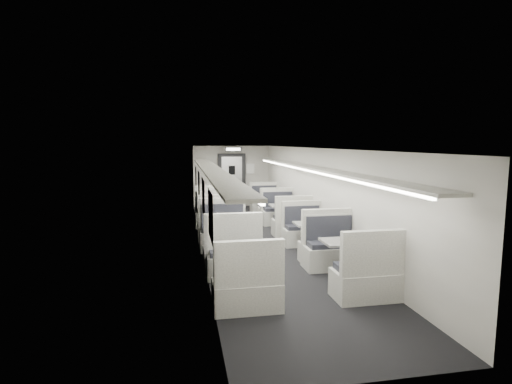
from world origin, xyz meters
name	(u,v)px	position (x,y,z in m)	size (l,w,h in m)	color
room	(261,197)	(0.00, 0.00, 1.20)	(3.24, 12.24, 2.64)	black
booth_left_a	(212,209)	(-1.00, 3.18, 0.37)	(1.01, 2.05, 1.10)	white
booth_left_b	(217,219)	(-1.00, 1.36, 0.41)	(1.14, 2.31, 1.23)	white
booth_left_c	(227,241)	(-1.00, -1.23, 0.41)	(1.12, 2.27, 1.22)	white
booth_left_d	(240,269)	(-1.00, -3.12, 0.38)	(1.05, 2.12, 1.14)	white
booth_right_a	(269,206)	(1.00, 3.59, 0.37)	(1.01, 2.05, 1.10)	white
booth_right_b	(285,217)	(1.00, 1.47, 0.38)	(1.04, 2.11, 1.13)	white
booth_right_c	(313,238)	(1.00, -1.08, 0.36)	(1.00, 2.03, 1.08)	white
booth_right_d	(347,261)	(1.00, -3.02, 0.40)	(1.09, 2.22, 1.19)	white
passenger	(219,195)	(-0.73, 3.37, 0.81)	(0.59, 0.39, 1.61)	black
window_a	(196,179)	(-1.49, 3.40, 1.35)	(0.02, 1.18, 0.84)	black
window_b	(199,187)	(-1.49, 1.20, 1.35)	(0.02, 1.18, 0.84)	black
window_c	(203,198)	(-1.49, -1.00, 1.35)	(0.02, 1.18, 0.84)	black
window_d	(211,216)	(-1.49, -3.20, 1.35)	(0.02, 1.18, 0.84)	black
luggage_rack_left	(212,169)	(-1.24, -0.30, 1.92)	(0.46, 10.40, 0.09)	white
luggage_rack_right	(313,168)	(1.24, -0.30, 1.92)	(0.46, 10.40, 0.09)	white
vestibule_door	(232,180)	(0.00, 5.93, 1.04)	(1.10, 0.13, 2.10)	black
exit_sign	(233,149)	(0.00, 5.44, 2.28)	(0.62, 0.12, 0.16)	black
wall_notice	(250,169)	(0.75, 5.92, 1.50)	(0.32, 0.02, 0.40)	silver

